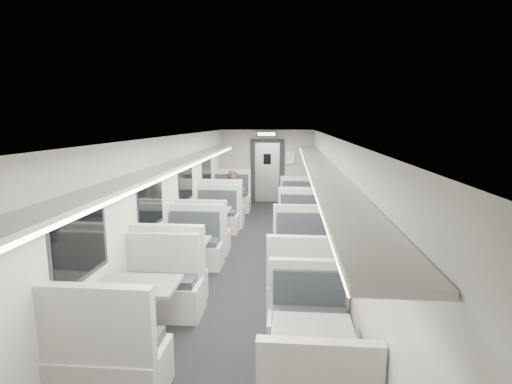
% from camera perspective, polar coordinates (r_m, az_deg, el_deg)
% --- Properties ---
extents(room, '(3.24, 12.24, 2.64)m').
position_cam_1_polar(room, '(7.37, -1.07, -1.43)').
color(room, black).
rests_on(room, ground).
extents(booth_left_a, '(1.14, 2.32, 1.24)m').
position_cam_1_polar(booth_left_a, '(11.16, -4.23, -1.62)').
color(booth_left_a, '#B2B0A7').
rests_on(booth_left_a, room).
extents(booth_left_b, '(1.05, 2.13, 1.14)m').
position_cam_1_polar(booth_left_b, '(9.04, -6.46, -4.66)').
color(booth_left_b, '#B2B0A7').
rests_on(booth_left_b, room).
extents(booth_left_c, '(1.05, 2.13, 1.14)m').
position_cam_1_polar(booth_left_c, '(6.83, -10.42, -9.65)').
color(booth_left_c, '#B2B0A7').
rests_on(booth_left_c, room).
extents(booth_left_d, '(1.13, 2.30, 1.23)m').
position_cam_1_polar(booth_left_d, '(5.13, -16.32, -16.42)').
color(booth_left_d, '#B2B0A7').
rests_on(booth_left_d, room).
extents(booth_right_a, '(1.02, 2.07, 1.11)m').
position_cam_1_polar(booth_right_a, '(10.72, 6.12, -2.38)').
color(booth_right_a, '#B2B0A7').
rests_on(booth_right_a, room).
extents(booth_right_b, '(1.02, 2.07, 1.11)m').
position_cam_1_polar(booth_right_b, '(8.62, 6.39, -5.46)').
color(booth_right_b, '#B2B0A7').
rests_on(booth_right_b, room).
extents(booth_right_c, '(1.08, 2.19, 1.17)m').
position_cam_1_polar(booth_right_c, '(6.54, 6.86, -10.36)').
color(booth_right_c, '#B2B0A7').
rests_on(booth_right_c, room).
extents(booth_right_d, '(0.96, 1.95, 1.04)m').
position_cam_1_polar(booth_right_d, '(4.35, 7.95, -22.20)').
color(booth_right_d, '#B2B0A7').
rests_on(booth_right_d, room).
extents(passenger, '(0.58, 0.43, 1.46)m').
position_cam_1_polar(passenger, '(10.14, -3.26, -0.97)').
color(passenger, black).
rests_on(passenger, room).
extents(window_a, '(0.02, 1.18, 0.84)m').
position_cam_1_polar(window_a, '(10.90, -7.01, 3.03)').
color(window_a, black).
rests_on(window_a, room).
extents(window_b, '(0.02, 1.18, 0.84)m').
position_cam_1_polar(window_b, '(8.78, -9.96, 1.27)').
color(window_b, black).
rests_on(window_b, room).
extents(window_c, '(0.02, 1.18, 0.84)m').
position_cam_1_polar(window_c, '(6.71, -14.74, -1.60)').
color(window_c, black).
rests_on(window_c, room).
extents(window_d, '(0.02, 1.18, 0.84)m').
position_cam_1_polar(window_d, '(4.76, -23.66, -6.87)').
color(window_d, black).
rests_on(window_d, room).
extents(luggage_rack_left, '(0.46, 10.40, 0.09)m').
position_cam_1_polar(luggage_rack_left, '(7.21, -11.25, 3.88)').
color(luggage_rack_left, '#B2B0A7').
rests_on(luggage_rack_left, room).
extents(luggage_rack_right, '(0.46, 10.40, 0.09)m').
position_cam_1_polar(luggage_rack_right, '(6.94, 8.94, 3.73)').
color(luggage_rack_right, '#B2B0A7').
rests_on(luggage_rack_right, room).
extents(vestibule_door, '(1.10, 0.13, 2.10)m').
position_cam_1_polar(vestibule_door, '(13.24, 1.61, 2.98)').
color(vestibule_door, black).
rests_on(vestibule_door, room).
extents(exit_sign, '(0.62, 0.12, 0.16)m').
position_cam_1_polar(exit_sign, '(12.65, 1.51, 8.29)').
color(exit_sign, black).
rests_on(exit_sign, room).
extents(wall_notice, '(0.32, 0.02, 0.40)m').
position_cam_1_polar(wall_notice, '(13.15, 4.90, 4.92)').
color(wall_notice, white).
rests_on(wall_notice, room).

